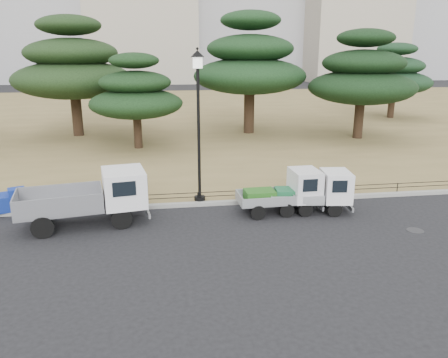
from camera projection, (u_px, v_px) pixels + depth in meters
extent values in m
plane|color=black|center=(232.00, 228.00, 15.94)|extent=(220.00, 220.00, 0.00)
cube|color=olive|center=(183.00, 114.00, 44.97)|extent=(120.00, 56.00, 0.15)
cube|color=gray|center=(222.00, 203.00, 18.38)|extent=(120.00, 0.25, 0.16)
cylinder|color=black|center=(122.00, 219.00, 15.77)|extent=(0.79, 0.28, 0.77)
cylinder|color=black|center=(118.00, 204.00, 17.31)|extent=(0.79, 0.28, 0.77)
cylinder|color=black|center=(42.00, 228.00, 14.98)|extent=(0.79, 0.28, 0.77)
cylinder|color=black|center=(46.00, 211.00, 16.51)|extent=(0.79, 0.28, 0.77)
cube|color=#2D2D30|center=(83.00, 210.00, 16.10)|extent=(4.41, 1.62, 0.14)
cube|color=gray|center=(60.00, 201.00, 15.74)|extent=(3.23, 2.16, 0.75)
cube|color=white|center=(124.00, 187.00, 16.35)|extent=(1.78, 2.06, 1.33)
cylinder|color=black|center=(305.00, 210.00, 17.00)|extent=(0.57, 0.17, 0.57)
cylinder|color=black|center=(295.00, 199.00, 18.18)|extent=(0.57, 0.17, 0.57)
cylinder|color=black|center=(258.00, 213.00, 16.68)|extent=(0.57, 0.17, 0.57)
cylinder|color=black|center=(250.00, 202.00, 17.86)|extent=(0.57, 0.17, 0.57)
cube|color=#2D2D30|center=(278.00, 203.00, 17.40)|extent=(3.09, 0.79, 0.13)
cube|color=#A0A3A7|center=(265.00, 197.00, 17.23)|extent=(2.15, 1.36, 0.38)
cube|color=silver|center=(305.00, 185.00, 17.39)|extent=(1.11, 1.44, 1.23)
cube|color=#26611B|center=(260.00, 195.00, 17.17)|extent=(1.19, 0.88, 0.42)
cylinder|color=black|center=(335.00, 210.00, 16.98)|extent=(0.57, 0.22, 0.56)
cylinder|color=black|center=(327.00, 200.00, 18.15)|extent=(0.57, 0.22, 0.56)
cylinder|color=black|center=(287.00, 210.00, 16.93)|extent=(0.57, 0.22, 0.56)
cylinder|color=black|center=(282.00, 200.00, 18.10)|extent=(0.57, 0.22, 0.56)
cube|color=#2D2D30|center=(308.00, 202.00, 17.51)|extent=(3.08, 1.05, 0.13)
cube|color=#B4B8BC|center=(295.00, 196.00, 17.42)|extent=(2.22, 1.51, 0.37)
cube|color=white|center=(336.00, 186.00, 17.35)|extent=(1.21, 1.50, 1.19)
cube|color=#1C633B|center=(290.00, 194.00, 17.39)|extent=(1.23, 0.96, 0.41)
cylinder|color=black|center=(200.00, 198.00, 18.50)|extent=(0.46, 0.46, 0.17)
cylinder|color=black|center=(199.00, 135.00, 17.74)|extent=(0.13, 0.13, 5.26)
cylinder|color=white|center=(198.00, 63.00, 16.94)|extent=(0.42, 0.42, 0.42)
cone|color=black|center=(197.00, 54.00, 16.85)|extent=(0.55, 0.55, 0.26)
cylinder|color=black|center=(221.00, 196.00, 18.45)|extent=(38.00, 0.03, 0.03)
cylinder|color=black|center=(221.00, 192.00, 18.40)|extent=(38.00, 0.03, 0.03)
cylinder|color=black|center=(221.00, 196.00, 18.45)|extent=(0.04, 0.04, 0.40)
cube|color=navy|center=(12.00, 201.00, 17.42)|extent=(1.58, 1.37, 0.62)
cube|color=navy|center=(17.00, 192.00, 17.21)|extent=(0.76, 0.71, 0.26)
cylinder|color=#2D2D30|center=(415.00, 230.00, 15.72)|extent=(0.60, 0.60, 0.01)
cylinder|color=black|center=(77.00, 113.00, 32.49)|extent=(0.75, 0.75, 3.35)
ellipsoid|color=black|center=(74.00, 80.00, 31.81)|extent=(8.61, 8.61, 2.76)
ellipsoid|color=black|center=(71.00, 53.00, 31.28)|extent=(6.57, 6.57, 2.10)
ellipsoid|color=black|center=(69.00, 25.00, 30.75)|extent=(4.54, 4.54, 1.45)
cylinder|color=black|center=(138.00, 130.00, 28.33)|extent=(0.53, 0.53, 2.36)
ellipsoid|color=black|center=(136.00, 104.00, 27.86)|extent=(5.94, 5.94, 1.90)
ellipsoid|color=black|center=(135.00, 82.00, 27.49)|extent=(4.54, 4.54, 1.45)
ellipsoid|color=black|center=(134.00, 61.00, 27.12)|extent=(3.13, 3.13, 1.00)
cylinder|color=black|center=(249.00, 110.00, 33.59)|extent=(0.79, 0.79, 3.53)
ellipsoid|color=#163217|center=(250.00, 76.00, 32.88)|extent=(8.48, 8.48, 2.71)
ellipsoid|color=#163217|center=(250.00, 49.00, 32.32)|extent=(6.48, 6.48, 2.07)
ellipsoid|color=#163217|center=(251.00, 20.00, 31.77)|extent=(4.47, 4.47, 1.43)
cylinder|color=black|center=(359.00, 118.00, 31.60)|extent=(0.67, 0.67, 2.98)
ellipsoid|color=black|center=(361.00, 87.00, 31.00)|extent=(7.55, 7.55, 2.42)
ellipsoid|color=black|center=(364.00, 63.00, 30.53)|extent=(5.77, 5.77, 1.85)
ellipsoid|color=black|center=(366.00, 38.00, 30.07)|extent=(3.98, 3.98, 1.27)
cylinder|color=black|center=(392.00, 103.00, 41.57)|extent=(0.61, 0.61, 2.70)
ellipsoid|color=black|center=(394.00, 83.00, 41.03)|extent=(6.88, 6.88, 2.20)
ellipsoid|color=black|center=(396.00, 66.00, 40.60)|extent=(5.26, 5.26, 1.68)
ellipsoid|color=black|center=(397.00, 49.00, 40.18)|extent=(3.63, 3.63, 1.16)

